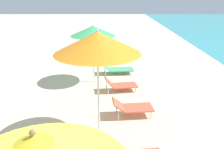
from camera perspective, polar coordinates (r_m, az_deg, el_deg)
umbrella_second at (r=5.48m, az=-3.65°, el=7.81°), size 2.09×2.09×2.94m
lounger_second_shoreside at (r=7.40m, az=4.96°, el=-7.97°), size 1.33×0.73×0.56m
umbrella_farthest at (r=9.65m, az=-4.75°, el=10.66°), size 1.86×1.86×2.50m
lounger_farthest_shoreside at (r=11.11m, az=1.27°, el=1.47°), size 1.55×0.77×0.56m
lounger_farthest_inland at (r=9.18m, az=1.95°, el=-2.46°), size 1.35×0.77×0.59m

